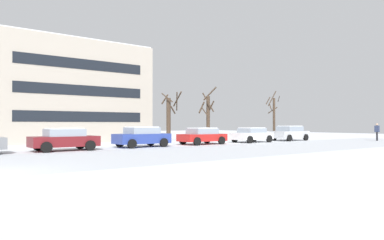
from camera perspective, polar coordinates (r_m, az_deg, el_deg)
The scene contains 10 objects.
parked_car_maroon at distance 22.94m, azimuth -20.16°, elevation -2.96°, with size 4.04×2.04×1.41m.
parked_car_blue at distance 25.28m, azimuth -8.21°, elevation -2.71°, with size 3.97×2.11×1.47m.
parked_car_red at distance 28.31m, azimuth 1.69°, elevation -2.60°, with size 3.97×2.12×1.36m.
parked_car_white at distance 31.86m, azimuth 9.79°, elevation -2.38°, with size 3.94×2.12×1.34m.
parked_car_silver at distance 36.11m, azimuth 15.74°, elevation -2.06°, with size 4.16×2.11×1.49m.
pedestrian_crossing at distance 39.24m, azimuth 28.04°, elevation -1.54°, with size 0.48×0.41×1.72m.
tree_far_mid at distance 38.87m, azimuth 13.22°, elevation 0.66°, with size 1.68×1.68×5.31m.
tree_far_right at distance 31.70m, azimuth -3.76°, elevation 0.44°, with size 1.88×1.85×4.61m.
tree_far_left at distance 33.96m, azimuth 2.62°, elevation 0.77°, with size 1.99×1.83×5.36m.
building_far_right at distance 35.96m, azimuth -19.63°, elevation 4.14°, with size 13.96×8.52×9.30m.
Camera 1 is at (-1.35, -13.01, 1.66)m, focal length 32.56 mm.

